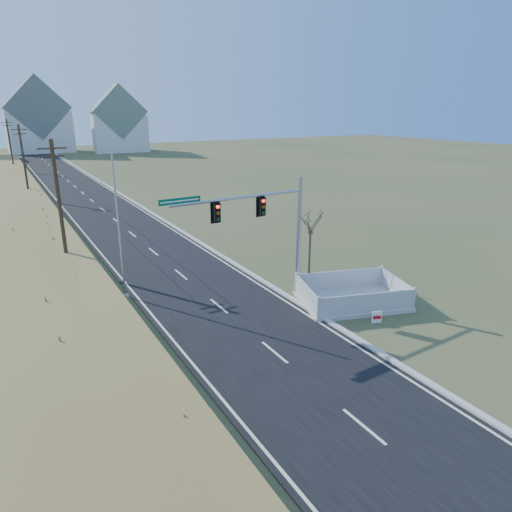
{
  "coord_description": "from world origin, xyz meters",
  "views": [
    {
      "loc": [
        -10.16,
        -17.86,
        10.94
      ],
      "look_at": [
        1.37,
        2.11,
        3.4
      ],
      "focal_mm": 32.0,
      "sensor_mm": 36.0,
      "label": 1
    }
  ],
  "objects_px": {
    "traffic_signal_mast": "(273,227)",
    "flagpole": "(120,241)",
    "fence_enclosure": "(352,299)",
    "open_sign": "(377,317)",
    "bare_tree": "(311,220)"
  },
  "relations": [
    {
      "from": "open_sign",
      "to": "flagpole",
      "type": "distance_m",
      "value": 15.06
    },
    {
      "from": "fence_enclosure",
      "to": "flagpole",
      "type": "height_order",
      "value": "flagpole"
    },
    {
      "from": "fence_enclosure",
      "to": "flagpole",
      "type": "relative_size",
      "value": 0.77
    },
    {
      "from": "traffic_signal_mast",
      "to": "open_sign",
      "type": "height_order",
      "value": "traffic_signal_mast"
    },
    {
      "from": "open_sign",
      "to": "bare_tree",
      "type": "distance_m",
      "value": 8.1
    },
    {
      "from": "traffic_signal_mast",
      "to": "fence_enclosure",
      "type": "relative_size",
      "value": 1.31
    },
    {
      "from": "traffic_signal_mast",
      "to": "bare_tree",
      "type": "bearing_deg",
      "value": 18.14
    },
    {
      "from": "traffic_signal_mast",
      "to": "open_sign",
      "type": "distance_m",
      "value": 7.59
    },
    {
      "from": "flagpole",
      "to": "bare_tree",
      "type": "height_order",
      "value": "flagpole"
    },
    {
      "from": "fence_enclosure",
      "to": "bare_tree",
      "type": "bearing_deg",
      "value": 104.8
    },
    {
      "from": "open_sign",
      "to": "bare_tree",
      "type": "xyz_separation_m",
      "value": [
        0.82,
        7.18,
        3.65
      ]
    },
    {
      "from": "traffic_signal_mast",
      "to": "fence_enclosure",
      "type": "distance_m",
      "value": 6.25
    },
    {
      "from": "open_sign",
      "to": "flagpole",
      "type": "height_order",
      "value": "flagpole"
    },
    {
      "from": "open_sign",
      "to": "bare_tree",
      "type": "bearing_deg",
      "value": 106.21
    },
    {
      "from": "traffic_signal_mast",
      "to": "flagpole",
      "type": "height_order",
      "value": "flagpole"
    }
  ]
}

